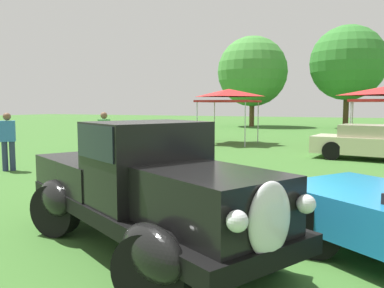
{
  "coord_description": "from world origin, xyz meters",
  "views": [
    {
      "loc": [
        1.99,
        -4.82,
        1.91
      ],
      "look_at": [
        -0.92,
        1.81,
        1.19
      ],
      "focal_mm": 36.63,
      "sensor_mm": 36.0,
      "label": 1
    }
  ],
  "objects": [
    {
      "name": "feature_pickup_truck",
      "position": [
        -0.59,
        -0.5,
        0.87
      ],
      "size": [
        4.6,
        3.41,
        1.7
      ],
      "color": "black",
      "rests_on": "ground_plane"
    },
    {
      "name": "show_car_teal",
      "position": [
        -6.99,
        9.85,
        0.6
      ],
      "size": [
        4.29,
        2.63,
        1.22
      ],
      "color": "teal",
      "rests_on": "ground_plane"
    },
    {
      "name": "ground_plane",
      "position": [
        0.0,
        0.0,
        0.0
      ],
      "size": [
        120.0,
        120.0,
        0.0
      ],
      "primitive_type": "plane",
      "color": "#386628"
    },
    {
      "name": "treeline_far_left",
      "position": [
        -7.25,
        29.62,
        4.88
      ],
      "size": [
        6.19,
        6.19,
        7.98
      ],
      "color": "brown",
      "rests_on": "ground_plane"
    },
    {
      "name": "show_car_cream",
      "position": [
        2.23,
        10.16,
        0.6
      ],
      "size": [
        4.06,
        2.24,
        1.22
      ],
      "color": "beige",
      "rests_on": "ground_plane"
    },
    {
      "name": "spectator_between_cars",
      "position": [
        -5.6,
        5.49,
        0.91
      ],
      "size": [
        0.3,
        0.43,
        1.69
      ],
      "color": "#283351",
      "rests_on": "ground_plane"
    },
    {
      "name": "spectator_by_row",
      "position": [
        -7.43,
        3.37,
        0.91
      ],
      "size": [
        0.46,
        0.44,
        1.69
      ],
      "color": "#283351",
      "rests_on": "ground_plane"
    },
    {
      "name": "canopy_tent_left_field",
      "position": [
        -4.18,
        13.78,
        2.42
      ],
      "size": [
        2.66,
        2.66,
        2.71
      ],
      "color": "#B7B7BC",
      "rests_on": "ground_plane"
    },
    {
      "name": "treeline_mid_left",
      "position": [
        0.62,
        29.81,
        5.31
      ],
      "size": [
        6.04,
        6.04,
        8.34
      ],
      "color": "#47331E",
      "rests_on": "ground_plane"
    }
  ]
}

